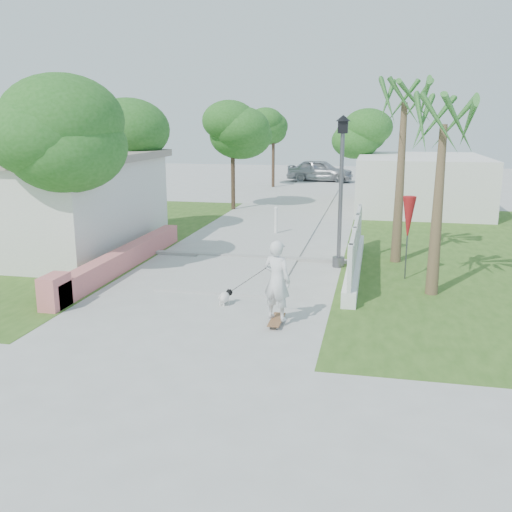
% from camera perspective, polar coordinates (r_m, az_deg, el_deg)
% --- Properties ---
extents(ground, '(90.00, 90.00, 0.00)m').
position_cam_1_polar(ground, '(12.65, -6.85, -6.49)').
color(ground, '#B7B7B2').
rests_on(ground, ground).
extents(path_strip, '(3.20, 36.00, 0.06)m').
position_cam_1_polar(path_strip, '(31.77, 4.78, 5.65)').
color(path_strip, '#B7B7B2').
rests_on(path_strip, ground).
extents(curb, '(6.50, 0.25, 0.10)m').
position_cam_1_polar(curb, '(18.18, -0.82, -0.07)').
color(curb, '#999993').
rests_on(curb, ground).
extents(grass_left, '(8.00, 20.00, 0.01)m').
position_cam_1_polar(grass_left, '(22.53, -17.30, 1.84)').
color(grass_left, '#31561B').
rests_on(grass_left, ground).
extents(grass_right, '(8.00, 20.00, 0.01)m').
position_cam_1_polar(grass_right, '(19.95, 20.55, 0.15)').
color(grass_right, '#31561B').
rests_on(grass_right, ground).
extents(pink_wall, '(0.45, 8.20, 0.80)m').
position_cam_1_polar(pink_wall, '(16.93, -13.65, -0.55)').
color(pink_wall, '#D7746E').
rests_on(pink_wall, ground).
extents(house_left, '(8.40, 7.40, 3.23)m').
position_cam_1_polar(house_left, '(21.12, -22.61, 5.17)').
color(house_left, silver).
rests_on(house_left, ground).
extents(lattice_fence, '(0.35, 7.00, 1.50)m').
position_cam_1_polar(lattice_fence, '(16.68, 9.88, 0.24)').
color(lattice_fence, white).
rests_on(lattice_fence, ground).
extents(building_right, '(6.00, 8.00, 2.60)m').
position_cam_1_polar(building_right, '(29.47, 16.06, 7.06)').
color(building_right, silver).
rests_on(building_right, ground).
extents(street_lamp, '(0.44, 0.44, 4.44)m').
position_cam_1_polar(street_lamp, '(16.88, 8.50, 6.94)').
color(street_lamp, '#59595E').
rests_on(street_lamp, ground).
extents(bollard, '(0.14, 0.14, 1.09)m').
position_cam_1_polar(bollard, '(21.88, 2.00, 3.65)').
color(bollard, white).
rests_on(bollard, ground).
extents(patio_umbrella, '(0.36, 0.36, 2.30)m').
position_cam_1_polar(patio_umbrella, '(15.98, 15.00, 3.59)').
color(patio_umbrella, '#59595E').
rests_on(patio_umbrella, ground).
extents(tree_left_near, '(3.60, 3.60, 5.28)m').
position_cam_1_polar(tree_left_near, '(16.52, -18.96, 11.09)').
color(tree_left_near, '#4C3826').
rests_on(tree_left_near, ground).
extents(tree_left_mid, '(3.20, 3.20, 4.85)m').
position_cam_1_polar(tree_left_mid, '(21.86, -13.78, 10.96)').
color(tree_left_mid, '#4C3826').
rests_on(tree_left_mid, ground).
extents(tree_path_left, '(3.40, 3.40, 5.23)m').
position_cam_1_polar(tree_path_left, '(28.08, -2.33, 12.44)').
color(tree_path_left, '#4C3826').
rests_on(tree_path_left, ground).
extents(tree_path_right, '(3.00, 3.00, 4.79)m').
position_cam_1_polar(tree_path_right, '(31.24, 10.89, 11.71)').
color(tree_path_right, '#4C3826').
rests_on(tree_path_right, ground).
extents(tree_path_far, '(3.20, 3.20, 5.17)m').
position_cam_1_polar(tree_path_far, '(37.82, 1.78, 12.68)').
color(tree_path_far, '#4C3826').
rests_on(tree_path_far, ground).
extents(palm_far, '(1.80, 1.80, 5.30)m').
position_cam_1_polar(palm_far, '(17.76, 14.58, 13.63)').
color(palm_far, brown).
rests_on(palm_far, ground).
extents(palm_near, '(1.80, 1.80, 4.70)m').
position_cam_1_polar(palm_near, '(14.52, 18.20, 11.45)').
color(palm_near, brown).
rests_on(palm_near, ground).
extents(skateboarder, '(1.81, 1.68, 1.84)m').
position_cam_1_polar(skateboarder, '(12.72, -0.32, -2.50)').
color(skateboarder, brown).
rests_on(skateboarder, ground).
extents(dog, '(0.37, 0.50, 0.36)m').
position_cam_1_polar(dog, '(13.62, -3.10, -4.08)').
color(dog, white).
rests_on(dog, ground).
extents(parked_car, '(4.80, 2.24, 1.59)m').
position_cam_1_polar(parked_car, '(41.52, 6.43, 8.49)').
color(parked_car, '#A2A5AA').
rests_on(parked_car, ground).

